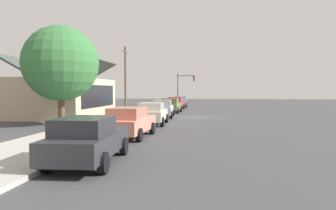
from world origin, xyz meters
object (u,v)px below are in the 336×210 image
Objects in this scene: car_ivory at (152,113)px; shade_tree at (61,64)px; car_coral at (129,122)px; car_cherry at (176,103)px; car_silver at (163,109)px; car_charcoal at (88,140)px; fire_hydrant_red at (115,123)px; car_olive at (171,105)px; utility_pole_wooden at (125,78)px; car_skyblue at (180,101)px; traffic_light_main at (184,84)px.

car_ivory is 0.63× the size of shade_tree.
car_coral is 24.20m from car_cherry.
car_cherry is (12.10, 0.08, 0.00)m from car_silver.
car_ivory is (12.09, -0.01, -0.00)m from car_charcoal.
car_cherry is 6.75× the size of fire_hydrant_red.
car_ivory and car_silver have the same top height.
shade_tree is 6.53m from fire_hydrant_red.
utility_pole_wooden is (1.39, 5.47, 3.11)m from car_olive.
car_skyblue is 0.64× the size of shade_tree.
car_cherry is 1.08× the size of car_skyblue.
utility_pole_wooden reaches higher than car_charcoal.
traffic_light_main reaches higher than car_skyblue.
car_skyblue is at bearing -27.20° from utility_pole_wooden.
car_silver is 12.10m from car_cherry.
shade_tree reaches higher than fire_hydrant_red.
shade_tree reaches higher than car_olive.
traffic_light_main is 0.69× the size of utility_pole_wooden.
car_charcoal and car_olive have the same top height.
car_charcoal is at bearing -167.68° from utility_pole_wooden.
car_skyblue reaches higher than fire_hydrant_red.
car_coral is at bearing 179.70° from traffic_light_main.
car_coral is 20.54m from utility_pole_wooden.
car_coral is 12.10m from car_silver.
car_olive is at bearing -104.22° from utility_pole_wooden.
car_ivory is 1.00× the size of car_silver.
shade_tree is at bearing 61.89° from fire_hydrant_red.
utility_pole_wooden reaches higher than car_cherry.
fire_hydrant_red is at bearing 177.06° from traffic_light_main.
fire_hydrant_red is at bearing 7.66° from car_charcoal.
shade_tree is at bearing 163.63° from car_cherry.
car_charcoal is at bearing 177.18° from car_silver.
car_charcoal is at bearing 179.85° from traffic_light_main.
car_charcoal is 0.61× the size of utility_pole_wooden.
car_coral is at bearing 176.74° from car_skyblue.
car_cherry is (6.04, 0.09, 0.00)m from car_olive.
car_skyblue is at bearing -2.98° from fire_hydrant_red.
car_ivory is 0.59× the size of utility_pole_wooden.
car_silver is at bearing 3.05° from car_coral.
traffic_light_main is (34.74, -0.18, 2.68)m from car_coral.
fire_hydrant_red is at bearing 177.36° from car_cherry.
car_charcoal and car_skyblue have the same top height.
car_coral is 0.64× the size of shade_tree.
car_ivory is at bearing 177.81° from car_silver.
car_silver is at bearing -0.73° from car_ivory.
utility_pole_wooden is at bearing 149.47° from car_skyblue.
car_cherry is 20.55m from shade_tree.
car_olive is (6.06, -0.01, 0.00)m from car_silver.
car_ivory is at bearing -3.01° from car_charcoal.
fire_hydrant_red is at bearing 173.70° from car_skyblue.
car_charcoal is at bearing -169.35° from fire_hydrant_red.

